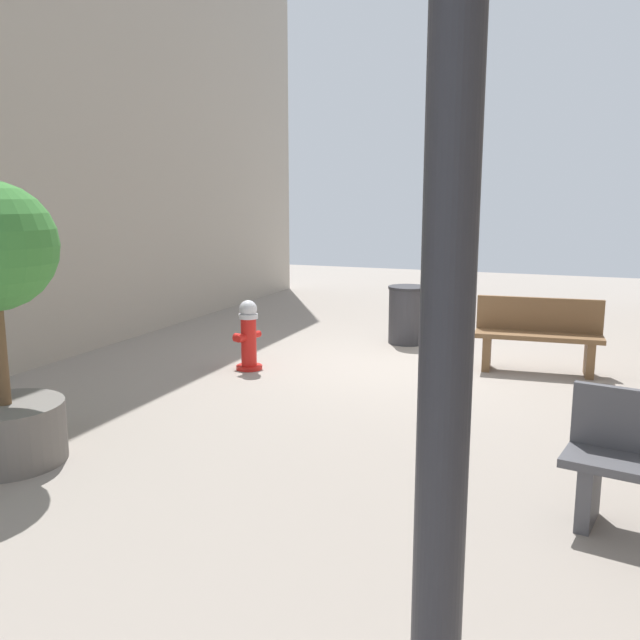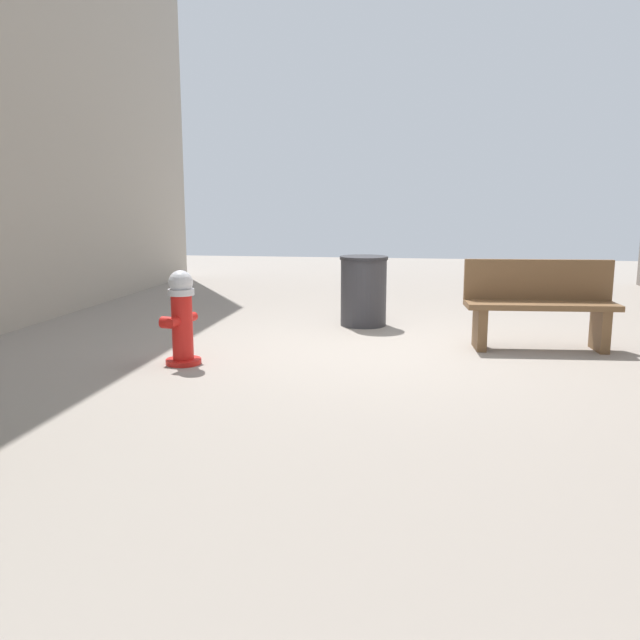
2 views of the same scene
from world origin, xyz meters
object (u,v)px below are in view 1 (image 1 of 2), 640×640
object	(u,v)px
fire_hydrant	(248,335)
trash_bin	(408,315)
street_lamp	(458,25)
bench_near	(538,334)

from	to	relation	value
fire_hydrant	trash_bin	size ratio (longest dim) A/B	1.04
street_lamp	trash_bin	distance (m)	8.78
fire_hydrant	bench_near	distance (m)	3.75
fire_hydrant	bench_near	world-z (taller)	bench_near
bench_near	street_lamp	bearing A→B (deg)	90.97
bench_near	fire_hydrant	bearing A→B (deg)	19.62
bench_near	street_lamp	size ratio (longest dim) A/B	0.37
fire_hydrant	street_lamp	bearing A→B (deg)	121.71
bench_near	trash_bin	world-z (taller)	bench_near
street_lamp	bench_near	bearing A→B (deg)	-89.03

